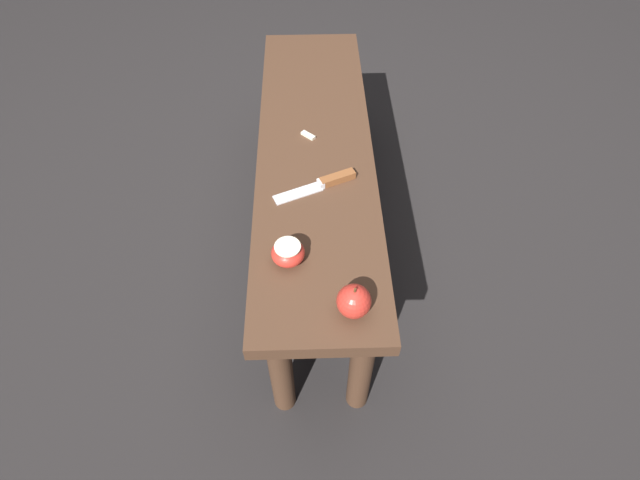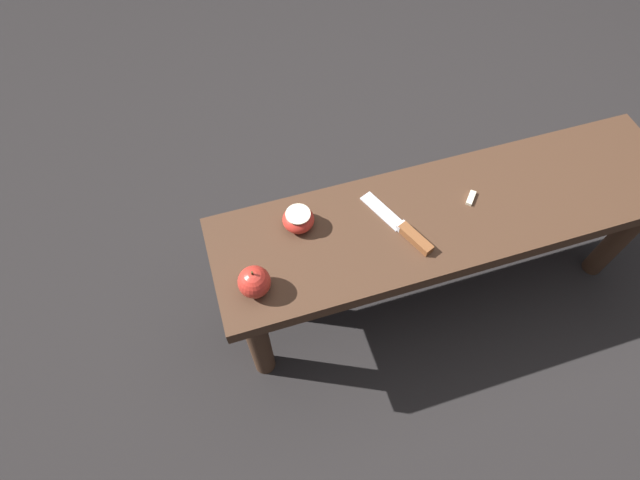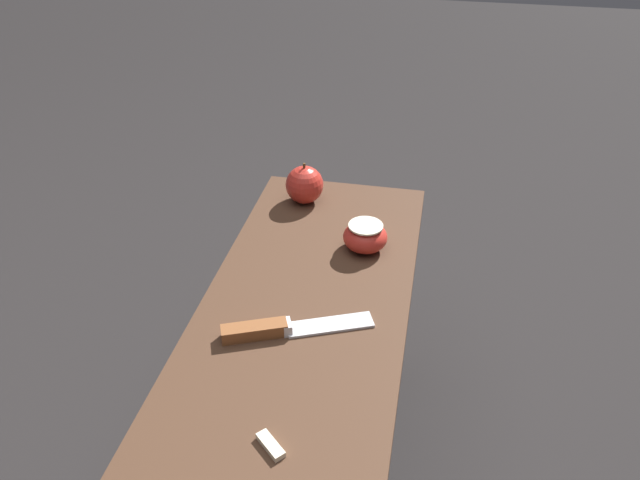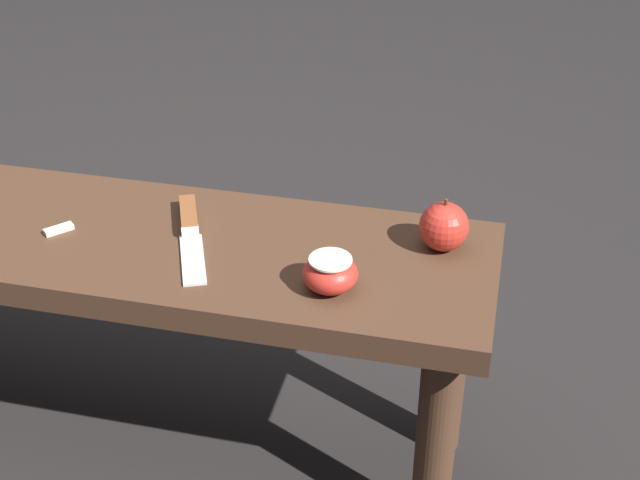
# 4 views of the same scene
# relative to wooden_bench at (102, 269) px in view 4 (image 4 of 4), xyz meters

# --- Properties ---
(ground_plane) EXTENTS (8.00, 8.00, 0.00)m
(ground_plane) POSITION_rel_wooden_bench_xyz_m (0.00, 0.00, -0.34)
(ground_plane) COLOR black
(wooden_bench) EXTENTS (1.18, 0.31, 0.41)m
(wooden_bench) POSITION_rel_wooden_bench_xyz_m (0.00, 0.00, 0.00)
(wooden_bench) COLOR #472D1E
(wooden_bench) RESTS_ON ground_plane
(knife) EXTENTS (0.11, 0.21, 0.02)m
(knife) POSITION_rel_wooden_bench_xyz_m (-0.14, -0.03, 0.08)
(knife) COLOR silver
(knife) RESTS_ON wooden_bench
(apple_whole) EXTENTS (0.07, 0.07, 0.08)m
(apple_whole) POSITION_rel_wooden_bench_xyz_m (-0.51, -0.07, 0.11)
(apple_whole) COLOR red
(apple_whole) RESTS_ON wooden_bench
(apple_cut) EXTENTS (0.07, 0.07, 0.05)m
(apple_cut) POSITION_rel_wooden_bench_xyz_m (-0.37, 0.07, 0.10)
(apple_cut) COLOR red
(apple_cut) RESTS_ON wooden_bench
(apple_slice_near_knife) EXTENTS (0.04, 0.04, 0.01)m
(apple_slice_near_knife) POSITION_rel_wooden_bench_xyz_m (0.05, 0.02, 0.07)
(apple_slice_near_knife) COLOR beige
(apple_slice_near_knife) RESTS_ON wooden_bench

